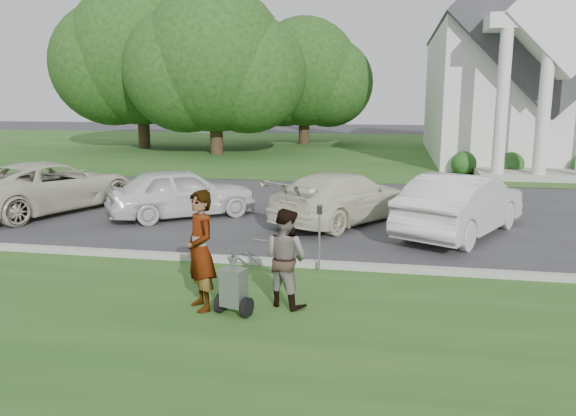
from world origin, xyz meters
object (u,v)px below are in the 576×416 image
(tree_far, at_px, (140,60))
(person_right, at_px, (285,258))
(person_left, at_px, (200,251))
(parking_meter_near, at_px, (319,230))
(tree_back, at_px, (304,77))
(striping_cart, at_px, (234,288))
(church, at_px, (521,48))
(car_a, at_px, (50,186))
(tree_left, at_px, (215,66))
(car_d, at_px, (462,204))
(car_b, at_px, (182,192))
(car_c, at_px, (344,197))

(tree_far, height_order, person_right, tree_far)
(person_left, bearing_deg, parking_meter_near, 104.88)
(tree_back, distance_m, striping_cart, 32.65)
(church, height_order, tree_far, church)
(tree_far, distance_m, tree_back, 11.22)
(parking_meter_near, xyz_separation_m, car_a, (-8.74, 4.49, -0.11))
(tree_left, height_order, tree_back, tree_left)
(car_a, bearing_deg, tree_left, -68.29)
(person_right, relative_size, car_d, 0.35)
(striping_cart, height_order, car_b, car_b)
(car_b, bearing_deg, person_left, 167.75)
(car_d, bearing_deg, car_a, 23.75)
(tree_back, xyz_separation_m, person_right, (4.76, -31.58, -3.92))
(car_c, bearing_deg, striping_cart, 113.58)
(tree_back, bearing_deg, car_a, -98.30)
(striping_cart, xyz_separation_m, car_a, (-7.72, 6.94, 0.31))
(tree_back, xyz_separation_m, striping_cart, (4.04, -32.11, -4.29))
(parking_meter_near, bearing_deg, tree_back, 99.69)
(person_left, xyz_separation_m, parking_meter_near, (1.60, 2.31, -0.12))
(car_b, bearing_deg, tree_back, -34.55)
(striping_cart, bearing_deg, car_d, 71.73)
(church, xyz_separation_m, parking_meter_near, (-7.95, -22.79, -5.09))
(tree_left, height_order, person_left, tree_left)
(car_a, bearing_deg, tree_far, -51.97)
(tree_back, relative_size, person_right, 5.93)
(tree_left, height_order, parking_meter_near, tree_left)
(person_left, height_order, person_right, person_left)
(car_c, bearing_deg, tree_back, -46.11)
(tree_left, bearing_deg, striping_cart, -71.55)
(parking_meter_near, bearing_deg, person_right, -99.03)
(car_b, distance_m, car_c, 4.58)
(car_b, bearing_deg, car_d, -131.13)
(tree_left, bearing_deg, parking_meter_near, -67.29)
(tree_left, bearing_deg, car_d, -56.03)
(church, relative_size, tree_far, 2.07)
(car_c, bearing_deg, person_left, 108.73)
(person_left, distance_m, car_b, 7.30)
(person_left, height_order, parking_meter_near, person_left)
(car_c, bearing_deg, car_d, -164.02)
(tree_far, relative_size, person_left, 6.01)
(person_right, xyz_separation_m, car_d, (3.36, 5.58, -0.04))
(person_left, bearing_deg, car_a, -174.00)
(parking_meter_near, bearing_deg, car_b, 135.89)
(striping_cart, relative_size, car_a, 0.22)
(person_right, distance_m, car_b, 7.57)
(tree_back, xyz_separation_m, person_left, (3.46, -31.98, -3.76))
(tree_left, height_order, car_b, tree_left)
(church, xyz_separation_m, striping_cart, (-8.97, -25.24, -5.50))
(church, distance_m, car_b, 22.84)
(car_b, bearing_deg, tree_far, -8.31)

